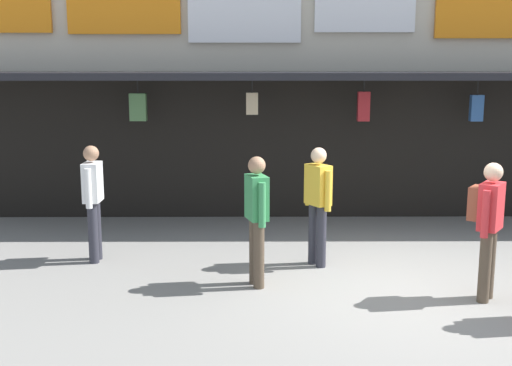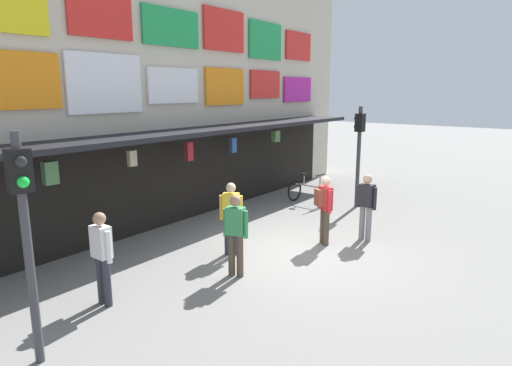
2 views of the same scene
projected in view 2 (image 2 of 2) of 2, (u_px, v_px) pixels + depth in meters
ground_plane at (296, 251)px, 10.32m from camera, size 80.00×80.00×0.00m
shopfront at (158, 80)px, 12.18m from camera, size 18.00×2.60×8.00m
traffic_light_near at (24, 213)px, 5.69m from camera, size 0.32×0.35×3.20m
traffic_light_far at (359, 141)px, 13.81m from camera, size 0.29×0.33×3.20m
bicycle_parked at (308, 192)px, 14.55m from camera, size 0.82×1.22×1.05m
pedestrian_in_purple at (324, 205)px, 10.60m from camera, size 0.47×0.48×1.68m
pedestrian_in_blue at (231, 215)px, 9.92m from camera, size 0.38×0.46×1.68m
pedestrian_in_green at (236, 231)px, 8.76m from camera, size 0.32×0.51×1.68m
pedestrian_in_yellow at (366, 204)px, 10.88m from camera, size 0.26×0.53×1.68m
pedestrian_in_red at (102, 253)px, 7.57m from camera, size 0.23×0.53×1.68m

